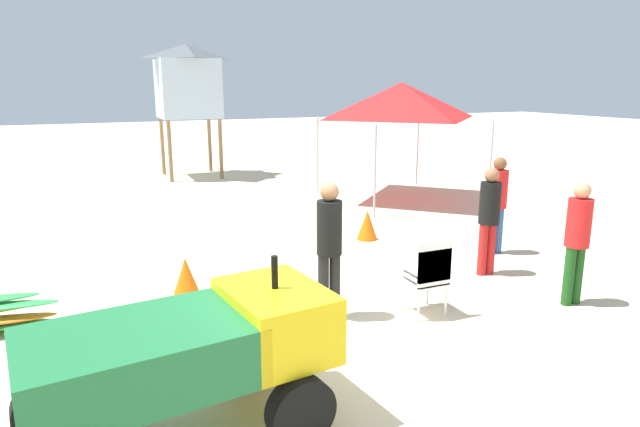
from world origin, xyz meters
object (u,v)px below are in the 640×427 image
at_px(lifeguard_near_center, 329,241).
at_px(lifeguard_near_right, 498,199).
at_px(stacked_plastic_chairs, 429,271).
at_px(traffic_cone_far, 186,278).
at_px(lifeguard_far_right, 489,214).
at_px(utility_cart, 189,353).
at_px(traffic_cone_near, 367,225).
at_px(popup_canopy, 401,100).
at_px(lifeguard_tower, 187,81).
at_px(lifeguard_near_left, 578,235).

relative_size(lifeguard_near_center, lifeguard_near_right, 1.04).
distance_m(stacked_plastic_chairs, lifeguard_near_center, 1.36).
height_order(stacked_plastic_chairs, traffic_cone_far, stacked_plastic_chairs).
distance_m(lifeguard_near_right, lifeguard_far_right, 1.21).
distance_m(stacked_plastic_chairs, traffic_cone_far, 3.35).
relative_size(utility_cart, traffic_cone_near, 4.67).
xyz_separation_m(popup_canopy, traffic_cone_far, (-6.35, -4.75, -2.23)).
height_order(utility_cart, lifeguard_far_right, lifeguard_far_right).
bearing_deg(utility_cart, lifeguard_far_right, 24.86).
height_order(popup_canopy, lifeguard_tower, lifeguard_tower).
xyz_separation_m(lifeguard_far_right, popup_canopy, (1.80, 5.60, 1.55)).
bearing_deg(lifeguard_near_center, lifeguard_far_right, 10.46).
relative_size(popup_canopy, traffic_cone_near, 5.66).
xyz_separation_m(lifeguard_near_center, lifeguard_far_right, (2.98, 0.55, -0.05)).
bearing_deg(lifeguard_far_right, lifeguard_near_left, -79.69).
bearing_deg(lifeguard_far_right, popup_canopy, 72.21).
distance_m(utility_cart, traffic_cone_near, 6.54).
height_order(lifeguard_far_right, lifeguard_tower, lifeguard_tower).
bearing_deg(lifeguard_near_left, traffic_cone_far, 154.40).
xyz_separation_m(lifeguard_near_center, traffic_cone_far, (-1.57, 1.40, -0.73)).
relative_size(stacked_plastic_chairs, lifeguard_tower, 0.25).
height_order(lifeguard_near_left, lifeguard_near_center, lifeguard_near_center).
relative_size(lifeguard_near_left, lifeguard_tower, 0.41).
bearing_deg(lifeguard_near_right, utility_cart, -151.89).
xyz_separation_m(stacked_plastic_chairs, lifeguard_near_center, (-1.21, 0.44, 0.43)).
bearing_deg(utility_cart, stacked_plastic_chairs, 22.41).
bearing_deg(traffic_cone_near, utility_cart, -131.45).
height_order(lifeguard_near_right, traffic_cone_far, lifeguard_near_right).
height_order(lifeguard_near_right, lifeguard_far_right, lifeguard_near_right).
xyz_separation_m(stacked_plastic_chairs, lifeguard_far_right, (1.77, 0.99, 0.38)).
bearing_deg(traffic_cone_near, lifeguard_far_right, -73.05).
bearing_deg(traffic_cone_far, lifeguard_far_right, -10.61).
distance_m(lifeguard_near_right, traffic_cone_near, 2.47).
height_order(lifeguard_near_right, traffic_cone_near, lifeguard_near_right).
bearing_deg(lifeguard_tower, lifeguard_far_right, -77.92).
xyz_separation_m(lifeguard_near_right, lifeguard_tower, (-3.31, 10.54, 2.01)).
xyz_separation_m(utility_cart, stacked_plastic_chairs, (3.31, 1.37, -0.18)).
height_order(popup_canopy, traffic_cone_near, popup_canopy).
bearing_deg(lifeguard_tower, traffic_cone_far, -101.37).
distance_m(lifeguard_near_right, traffic_cone_far, 5.47).
distance_m(lifeguard_near_center, lifeguard_near_right, 4.10).
height_order(lifeguard_near_left, popup_canopy, popup_canopy).
distance_m(stacked_plastic_chairs, traffic_cone_near, 3.67).
distance_m(stacked_plastic_chairs, lifeguard_far_right, 2.07).
xyz_separation_m(lifeguard_far_right, lifeguard_tower, (-2.43, 11.37, 2.03)).
xyz_separation_m(lifeguard_near_left, traffic_cone_far, (-4.82, 2.31, -0.68)).
bearing_deg(lifeguard_tower, utility_cart, -100.94).
xyz_separation_m(lifeguard_near_center, popup_canopy, (4.78, 6.15, 1.50)).
height_order(stacked_plastic_chairs, lifeguard_tower, lifeguard_tower).
relative_size(utility_cart, lifeguard_near_center, 1.50).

